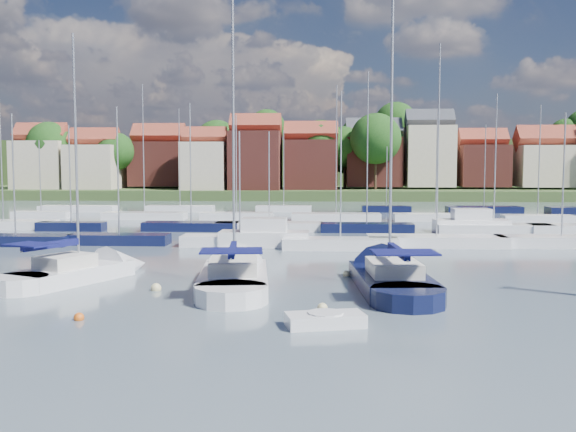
{
  "coord_description": "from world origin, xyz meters",
  "views": [
    {
      "loc": [
        -0.68,
        -29.99,
        6.41
      ],
      "look_at": [
        -3.11,
        14.0,
        2.89
      ],
      "focal_mm": 40.0,
      "sensor_mm": 36.0,
      "label": 1
    }
  ],
  "objects": [
    {
      "name": "ground",
      "position": [
        0.0,
        40.0,
        0.0
      ],
      "size": [
        260.0,
        260.0,
        0.0
      ],
      "primitive_type": "plane",
      "color": "#4A5A64",
      "rests_on": "ground"
    },
    {
      "name": "sailboat_navy",
      "position": [
        2.73,
        4.85,
        0.35
      ],
      "size": [
        4.45,
        13.4,
        18.17
      ],
      "rotation": [
        0.0,
        0.0,
        1.65
      ],
      "color": "black",
      "rests_on": "ground"
    },
    {
      "name": "buoy_e",
      "position": [
        0.69,
        6.82,
        0.0
      ],
      "size": [
        0.43,
        0.43,
        0.43
      ],
      "primitive_type": "sphere",
      "color": "beige",
      "rests_on": "ground"
    },
    {
      "name": "buoy_c",
      "position": [
        -5.07,
        0.01,
        0.0
      ],
      "size": [
        0.55,
        0.55,
        0.55
      ],
      "primitive_type": "sphere",
      "color": "#D85914",
      "rests_on": "ground"
    },
    {
      "name": "marina_field",
      "position": [
        1.91,
        35.15,
        0.43
      ],
      "size": [
        79.62,
        41.41,
        15.93
      ],
      "color": "white",
      "rests_on": "ground"
    },
    {
      "name": "buoy_b",
      "position": [
        -10.76,
        -4.43,
        0.0
      ],
      "size": [
        0.43,
        0.43,
        0.43
      ],
      "primitive_type": "sphere",
      "color": "#D85914",
      "rests_on": "ground"
    },
    {
      "name": "tender",
      "position": [
        -0.58,
        -4.9,
        0.26
      ],
      "size": [
        3.34,
        2.14,
        0.67
      ],
      "rotation": [
        0.0,
        0.0,
        0.25
      ],
      "color": "white",
      "rests_on": "ground"
    },
    {
      "name": "buoy_g",
      "position": [
        -9.21,
        1.95,
        0.0
      ],
      "size": [
        0.54,
        0.54,
        0.54
      ],
      "primitive_type": "sphere",
      "color": "beige",
      "rests_on": "ground"
    },
    {
      "name": "sailboat_left",
      "position": [
        -13.9,
        5.19,
        0.36
      ],
      "size": [
        7.19,
        10.95,
        14.68
      ],
      "rotation": [
        0.0,
        0.0,
        1.13
      ],
      "color": "white",
      "rests_on": "ground"
    },
    {
      "name": "buoy_d",
      "position": [
        -0.7,
        -2.09,
        0.0
      ],
      "size": [
        0.47,
        0.47,
        0.47
      ],
      "primitive_type": "sphere",
      "color": "beige",
      "rests_on": "ground"
    },
    {
      "name": "far_shore_town",
      "position": [
        2.23,
        132.67,
        4.61
      ],
      "size": [
        212.46,
        90.0,
        22.27
      ],
      "color": "#374824",
      "rests_on": "ground"
    },
    {
      "name": "sailboat_centre",
      "position": [
        -5.55,
        4.91,
        0.35
      ],
      "size": [
        4.81,
        13.34,
        17.65
      ],
      "rotation": [
        0.0,
        0.0,
        1.68
      ],
      "color": "white",
      "rests_on": "ground"
    }
  ]
}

